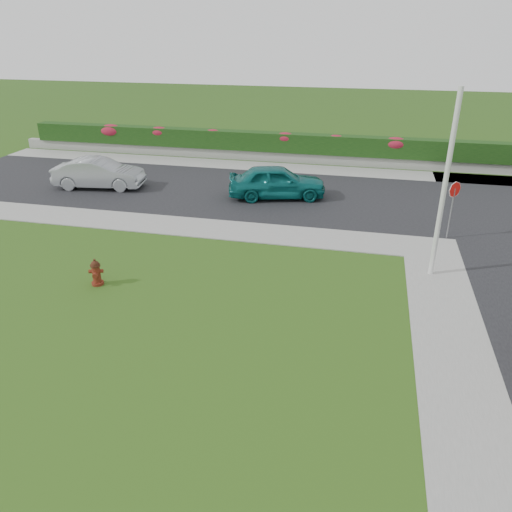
% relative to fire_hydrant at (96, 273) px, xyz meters
% --- Properties ---
extents(ground, '(120.00, 120.00, 0.00)m').
position_rel_fire_hydrant_xyz_m(ground, '(3.71, -3.63, -0.42)').
color(ground, black).
rests_on(ground, ground).
extents(street_far, '(26.00, 8.00, 0.04)m').
position_rel_fire_hydrant_xyz_m(street_far, '(-1.29, 10.37, -0.40)').
color(street_far, black).
rests_on(street_far, ground).
extents(sidewalk_right, '(2.00, 20.00, 0.04)m').
position_rel_fire_hydrant_xyz_m(sidewalk_right, '(10.71, -5.63, -0.40)').
color(sidewalk_right, gray).
rests_on(sidewalk_right, ground).
extents(sidewalk_far, '(24.00, 2.00, 0.04)m').
position_rel_fire_hydrant_xyz_m(sidewalk_far, '(-2.29, 5.37, -0.40)').
color(sidewalk_far, gray).
rests_on(sidewalk_far, ground).
extents(curb_corner, '(2.00, 2.00, 0.04)m').
position_rel_fire_hydrant_xyz_m(curb_corner, '(10.71, 5.37, -0.40)').
color(curb_corner, gray).
rests_on(curb_corner, ground).
extents(sidewalk_beyond, '(34.00, 2.00, 0.04)m').
position_rel_fire_hydrant_xyz_m(sidewalk_beyond, '(2.71, 15.37, -0.40)').
color(sidewalk_beyond, gray).
rests_on(sidewalk_beyond, ground).
extents(retaining_wall, '(34.00, 0.40, 0.60)m').
position_rel_fire_hydrant_xyz_m(retaining_wall, '(2.71, 16.87, -0.12)').
color(retaining_wall, gray).
rests_on(retaining_wall, ground).
extents(hedge, '(32.00, 0.90, 1.10)m').
position_rel_fire_hydrant_xyz_m(hedge, '(2.71, 16.97, 0.73)').
color(hedge, black).
rests_on(hedge, retaining_wall).
extents(fire_hydrant, '(0.47, 0.44, 0.89)m').
position_rel_fire_hydrant_xyz_m(fire_hydrant, '(0.00, 0.00, 0.00)').
color(fire_hydrant, '#56110D').
rests_on(fire_hydrant, ground).
extents(sedan_teal, '(4.90, 2.98, 1.56)m').
position_rel_fire_hydrant_xyz_m(sedan_teal, '(3.98, 9.90, 0.40)').
color(sedan_teal, '#0C615E').
rests_on(sedan_teal, street_far).
extents(sedan_silver, '(4.65, 2.18, 1.48)m').
position_rel_fire_hydrant_xyz_m(sedan_silver, '(-5.08, 9.47, 0.35)').
color(sedan_silver, '#989B9F').
rests_on(sedan_silver, street_far).
extents(utility_pole, '(0.16, 0.16, 6.02)m').
position_rel_fire_hydrant_xyz_m(utility_pole, '(10.51, 3.13, 2.59)').
color(utility_pole, silver).
rests_on(utility_pole, ground).
extents(stop_sign, '(0.47, 0.44, 2.32)m').
position_rel_fire_hydrant_xyz_m(stop_sign, '(11.38, 6.46, 1.28)').
color(stop_sign, slate).
rests_on(stop_sign, ground).
extents(flower_clump_a, '(1.54, 0.99, 0.77)m').
position_rel_fire_hydrant_xyz_m(flower_clump_a, '(-8.19, 16.87, 0.97)').
color(flower_clump_a, '#B21E3A').
rests_on(flower_clump_a, hedge).
extents(flower_clump_b, '(1.26, 0.81, 0.63)m').
position_rel_fire_hydrant_xyz_m(flower_clump_b, '(-4.88, 16.87, 1.03)').
color(flower_clump_b, '#B21E3A').
rests_on(flower_clump_b, hedge).
extents(flower_clump_c, '(1.07, 0.69, 0.54)m').
position_rel_fire_hydrant_xyz_m(flower_clump_c, '(-1.35, 16.87, 1.06)').
color(flower_clump_c, '#B21E3A').
rests_on(flower_clump_c, hedge).
extents(flower_clump_d, '(1.23, 0.79, 0.62)m').
position_rel_fire_hydrant_xyz_m(flower_clump_d, '(3.15, 16.87, 1.03)').
color(flower_clump_d, '#B21E3A').
rests_on(flower_clump_d, hedge).
extents(flower_clump_e, '(1.05, 0.67, 0.52)m').
position_rel_fire_hydrant_xyz_m(flower_clump_e, '(6.16, 16.87, 1.07)').
color(flower_clump_e, '#B21E3A').
rests_on(flower_clump_e, hedge).
extents(flower_clump_f, '(1.40, 0.90, 0.70)m').
position_rel_fire_hydrant_xyz_m(flower_clump_f, '(9.54, 16.87, 1.00)').
color(flower_clump_f, '#B21E3A').
rests_on(flower_clump_f, hedge).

